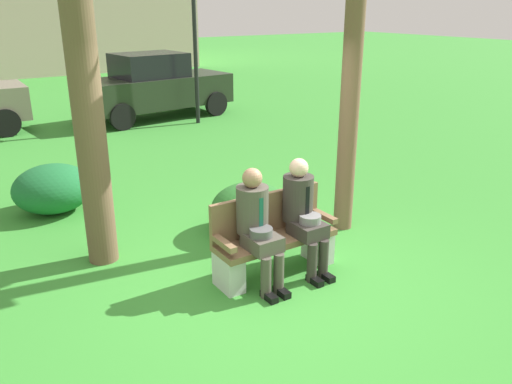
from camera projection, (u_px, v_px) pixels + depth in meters
ground_plane at (274, 283)px, 5.62m from camera, size 80.00×80.00×0.00m
park_bench at (273, 239)px, 5.73m from camera, size 1.41×0.44×0.90m
seated_man_left at (257, 223)px, 5.37m from camera, size 0.34×0.72×1.28m
seated_man_right at (303, 211)px, 5.68m from camera, size 0.34×0.72×1.29m
shrub_near_bench at (53, 189)px, 7.45m from camera, size 1.12×1.03×0.70m
shrub_mid_lawn at (250, 208)px, 6.80m from camera, size 1.05×0.96×0.65m
parked_car_far at (155, 86)px, 13.51m from camera, size 4.05×2.06×1.68m
street_lamp at (194, 24)px, 12.38m from camera, size 0.24×0.24×3.99m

